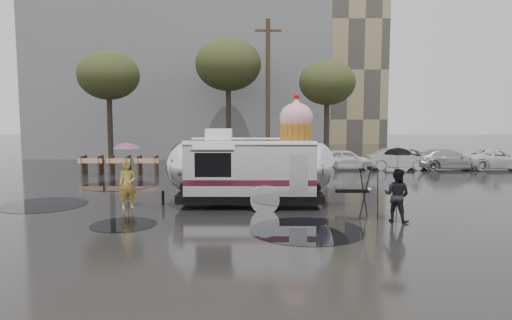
{
  "coord_description": "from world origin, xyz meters",
  "views": [
    {
      "loc": [
        1.79,
        -14.4,
        3.19
      ],
      "look_at": [
        1.78,
        1.53,
        1.6
      ],
      "focal_mm": 32.0,
      "sensor_mm": 36.0,
      "label": 1
    }
  ],
  "objects_px": {
    "person_left": "(128,185)",
    "person_right": "(397,195)",
    "airstream_trailer": "(253,166)",
    "tripod": "(369,187)"
  },
  "relations": [
    {
      "from": "person_left",
      "to": "person_right",
      "type": "distance_m",
      "value": 8.81
    },
    {
      "from": "person_left",
      "to": "person_right",
      "type": "relative_size",
      "value": 1.02
    },
    {
      "from": "airstream_trailer",
      "to": "person_right",
      "type": "bearing_deg",
      "value": -30.09
    },
    {
      "from": "tripod",
      "to": "airstream_trailer",
      "type": "bearing_deg",
      "value": 158.48
    },
    {
      "from": "person_right",
      "to": "tripod",
      "type": "bearing_deg",
      "value": 2.74
    },
    {
      "from": "person_right",
      "to": "person_left",
      "type": "bearing_deg",
      "value": 23.25
    },
    {
      "from": "airstream_trailer",
      "to": "person_left",
      "type": "relative_size",
      "value": 4.59
    },
    {
      "from": "person_right",
      "to": "airstream_trailer",
      "type": "bearing_deg",
      "value": 5.77
    },
    {
      "from": "person_left",
      "to": "tripod",
      "type": "xyz_separation_m",
      "value": [
        7.86,
        -1.48,
        0.17
      ]
    },
    {
      "from": "person_left",
      "to": "person_right",
      "type": "bearing_deg",
      "value": -38.95
    }
  ]
}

